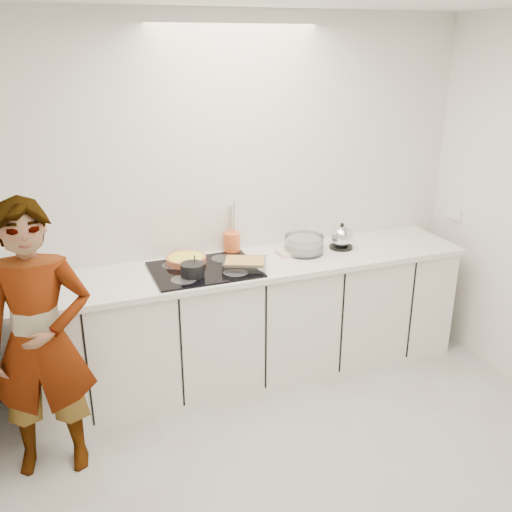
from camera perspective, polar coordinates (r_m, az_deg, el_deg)
name	(u,v)px	position (r m, az deg, el deg)	size (l,w,h in m)	color
floor	(330,487)	(3.54, 7.37, -21.94)	(3.60, 3.20, 0.00)	#A9A8A2
wall_back	(236,199)	(4.22, -2.04, 5.73)	(3.60, 0.00, 2.60)	silver
base_cabinets	(251,323)	(4.25, -0.48, -6.67)	(3.20, 0.58, 0.87)	white
countertop	(251,265)	(4.06, -0.50, -0.96)	(3.24, 0.64, 0.04)	white
hob	(204,270)	(3.93, -5.18, -1.35)	(0.72, 0.54, 0.01)	black
tart_dish	(186,259)	(4.04, -7.01, -0.32)	(0.33, 0.33, 0.05)	#C96840
saucepan	(193,270)	(3.80, -6.36, -1.38)	(0.21, 0.21, 0.15)	black
baking_dish	(245,263)	(3.92, -1.13, -0.74)	(0.35, 0.31, 0.06)	silver
mixing_bowl	(304,245)	(4.24, 4.82, 1.08)	(0.34, 0.34, 0.13)	silver
tea_towel	(291,253)	(4.22, 3.52, 0.35)	(0.19, 0.14, 0.03)	white
kettle	(341,238)	(4.36, 8.54, 1.84)	(0.19, 0.19, 0.20)	black
utensil_crock	(232,242)	(4.24, -2.42, 1.36)	(0.12, 0.12, 0.15)	orange
cook	(40,343)	(3.42, -20.78, -8.09)	(0.60, 0.39, 1.64)	white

